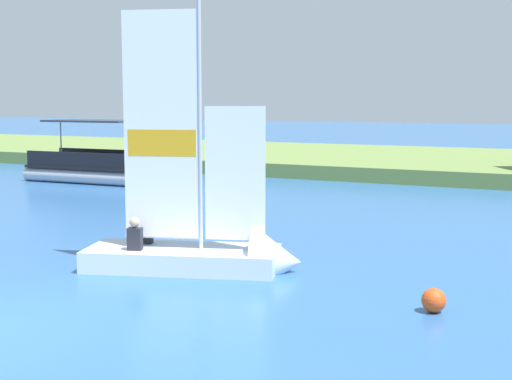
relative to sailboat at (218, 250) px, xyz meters
The scene contains 4 objects.
shore_bank 23.76m from the sailboat, 92.72° to the left, with size 80.00×15.00×0.63m, color olive.
sailboat is the anchor object (origin of this frame).
pontoon_boat 17.07m from the sailboat, 137.96° to the left, with size 5.90×2.45×2.59m.
channel_buoy 4.69m from the sailboat, 11.88° to the right, with size 0.40×0.40×0.40m, color #E54C19.
Camera 1 is at (8.44, -7.43, 3.41)m, focal length 51.22 mm.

